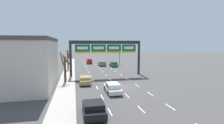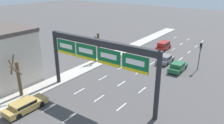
{
  "view_description": "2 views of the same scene",
  "coord_description": "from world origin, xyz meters",
  "px_view_note": "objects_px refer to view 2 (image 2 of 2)",
  "views": [
    {
      "loc": [
        -6.67,
        -25.42,
        6.74
      ],
      "look_at": [
        0.89,
        9.3,
        3.06
      ],
      "focal_mm": 28.0,
      "sensor_mm": 36.0,
      "label": 1
    },
    {
      "loc": [
        14.97,
        -7.27,
        13.66
      ],
      "look_at": [
        0.25,
        13.38,
        4.12
      ],
      "focal_mm": 35.0,
      "sensor_mm": 36.0,
      "label": 2
    }
  ],
  "objects_px": {
    "suv_red": "(164,45)",
    "car_green": "(178,66)",
    "traffic_light_near_gantry": "(200,51)",
    "tree_bare_second": "(98,46)",
    "car_gold": "(25,105)",
    "car_grey": "(165,59)",
    "tree_bare_closest": "(18,76)",
    "sign_gantry": "(98,54)"
  },
  "relations": [
    {
      "from": "car_gold",
      "to": "sign_gantry",
      "type": "bearing_deg",
      "value": 54.27
    },
    {
      "from": "car_grey",
      "to": "tree_bare_second",
      "type": "distance_m",
      "value": 11.86
    },
    {
      "from": "traffic_light_near_gantry",
      "to": "tree_bare_closest",
      "type": "relative_size",
      "value": 0.87
    },
    {
      "from": "suv_red",
      "to": "car_gold",
      "type": "xyz_separation_m",
      "value": [
        -3.36,
        -30.36,
        -0.24
      ]
    },
    {
      "from": "car_green",
      "to": "traffic_light_near_gantry",
      "type": "relative_size",
      "value": 0.97
    },
    {
      "from": "tree_bare_second",
      "to": "car_gold",
      "type": "bearing_deg",
      "value": -79.2
    },
    {
      "from": "sign_gantry",
      "to": "tree_bare_second",
      "type": "height_order",
      "value": "sign_gantry"
    },
    {
      "from": "traffic_light_near_gantry",
      "to": "tree_bare_second",
      "type": "distance_m",
      "value": 16.74
    },
    {
      "from": "car_green",
      "to": "car_grey",
      "type": "bearing_deg",
      "value": 143.55
    },
    {
      "from": "car_grey",
      "to": "traffic_light_near_gantry",
      "type": "xyz_separation_m",
      "value": [
        5.59,
        0.08,
        2.45
      ]
    },
    {
      "from": "car_gold",
      "to": "car_grey",
      "type": "bearing_deg",
      "value": 73.88
    },
    {
      "from": "car_gold",
      "to": "tree_bare_second",
      "type": "xyz_separation_m",
      "value": [
        -3.26,
        17.08,
        2.11
      ]
    },
    {
      "from": "sign_gantry",
      "to": "suv_red",
      "type": "height_order",
      "value": "sign_gantry"
    },
    {
      "from": "suv_red",
      "to": "tree_bare_second",
      "type": "bearing_deg",
      "value": -116.5
    },
    {
      "from": "sign_gantry",
      "to": "car_grey",
      "type": "height_order",
      "value": "sign_gantry"
    },
    {
      "from": "sign_gantry",
      "to": "traffic_light_near_gantry",
      "type": "height_order",
      "value": "sign_gantry"
    },
    {
      "from": "car_gold",
      "to": "car_green",
      "type": "height_order",
      "value": "car_green"
    },
    {
      "from": "traffic_light_near_gantry",
      "to": "car_green",
      "type": "bearing_deg",
      "value": -136.59
    },
    {
      "from": "car_gold",
      "to": "traffic_light_near_gantry",
      "type": "xyz_separation_m",
      "value": [
        12.29,
        23.26,
        2.52
      ]
    },
    {
      "from": "car_green",
      "to": "tree_bare_closest",
      "type": "relative_size",
      "value": 0.84
    },
    {
      "from": "suv_red",
      "to": "car_green",
      "type": "xyz_separation_m",
      "value": [
        6.43,
        -9.46,
        -0.16
      ]
    },
    {
      "from": "car_green",
      "to": "traffic_light_near_gantry",
      "type": "xyz_separation_m",
      "value": [
        2.5,
        2.36,
        2.44
      ]
    },
    {
      "from": "sign_gantry",
      "to": "car_gold",
      "type": "bearing_deg",
      "value": -125.73
    },
    {
      "from": "car_gold",
      "to": "tree_bare_second",
      "type": "bearing_deg",
      "value": 100.8
    },
    {
      "from": "sign_gantry",
      "to": "car_gold",
      "type": "xyz_separation_m",
      "value": [
        -4.98,
        -6.93,
        -5.08
      ]
    },
    {
      "from": "car_grey",
      "to": "car_green",
      "type": "bearing_deg",
      "value": -36.45
    },
    {
      "from": "sign_gantry",
      "to": "car_grey",
      "type": "xyz_separation_m",
      "value": [
        1.72,
        16.26,
        -5.01
      ]
    },
    {
      "from": "car_grey",
      "to": "tree_bare_second",
      "type": "relative_size",
      "value": 0.82
    },
    {
      "from": "tree_bare_second",
      "to": "tree_bare_closest",
      "type": "bearing_deg",
      "value": -90.14
    },
    {
      "from": "traffic_light_near_gantry",
      "to": "tree_bare_closest",
      "type": "distance_m",
      "value": 26.71
    },
    {
      "from": "traffic_light_near_gantry",
      "to": "car_gold",
      "type": "bearing_deg",
      "value": -117.85
    },
    {
      "from": "suv_red",
      "to": "car_gold",
      "type": "relative_size",
      "value": 0.89
    },
    {
      "from": "suv_red",
      "to": "tree_bare_second",
      "type": "relative_size",
      "value": 0.86
    },
    {
      "from": "traffic_light_near_gantry",
      "to": "tree_bare_closest",
      "type": "height_order",
      "value": "tree_bare_closest"
    },
    {
      "from": "sign_gantry",
      "to": "car_green",
      "type": "height_order",
      "value": "sign_gantry"
    },
    {
      "from": "sign_gantry",
      "to": "suv_red",
      "type": "bearing_deg",
      "value": 93.96
    },
    {
      "from": "sign_gantry",
      "to": "traffic_light_near_gantry",
      "type": "distance_m",
      "value": 18.08
    },
    {
      "from": "sign_gantry",
      "to": "car_grey",
      "type": "relative_size",
      "value": 3.74
    },
    {
      "from": "car_green",
      "to": "tree_bare_closest",
      "type": "distance_m",
      "value": 23.42
    },
    {
      "from": "car_gold",
      "to": "traffic_light_near_gantry",
      "type": "height_order",
      "value": "traffic_light_near_gantry"
    },
    {
      "from": "sign_gantry",
      "to": "suv_red",
      "type": "relative_size",
      "value": 3.57
    },
    {
      "from": "car_gold",
      "to": "tree_bare_closest",
      "type": "bearing_deg",
      "value": 154.47
    }
  ]
}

